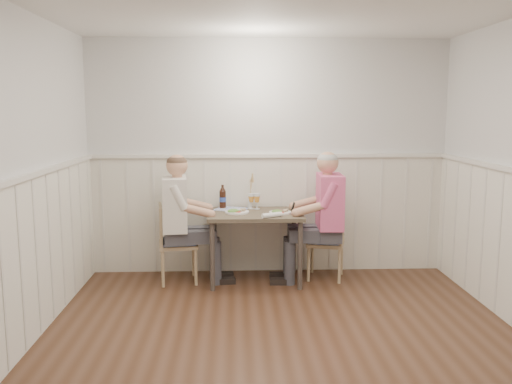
% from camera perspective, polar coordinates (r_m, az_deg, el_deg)
% --- Properties ---
extents(ground_plane, '(4.50, 4.50, 0.00)m').
position_cam_1_polar(ground_plane, '(4.22, 3.23, -17.00)').
color(ground_plane, '#462919').
extents(room_shell, '(4.04, 4.54, 2.60)m').
position_cam_1_polar(room_shell, '(3.82, 3.42, 4.02)').
color(room_shell, silver).
rests_on(room_shell, ground).
extents(wainscot, '(4.00, 4.49, 1.34)m').
position_cam_1_polar(wainscot, '(4.63, 2.48, -5.57)').
color(wainscot, silver).
rests_on(wainscot, ground).
extents(dining_table, '(0.99, 0.70, 0.75)m').
position_cam_1_polar(dining_table, '(5.75, -0.08, -3.11)').
color(dining_table, '#4C4138').
rests_on(dining_table, ground).
extents(chair_right, '(0.47, 0.47, 0.81)m').
position_cam_1_polar(chair_right, '(5.95, 7.85, -4.91)').
color(chair_right, tan).
rests_on(chair_right, ground).
extents(chair_left, '(0.45, 0.45, 0.84)m').
position_cam_1_polar(chair_left, '(5.84, -8.70, -5.04)').
color(chair_left, tan).
rests_on(chair_left, ground).
extents(man_in_pink, '(0.67, 0.46, 1.42)m').
position_cam_1_polar(man_in_pink, '(5.80, 7.29, -3.68)').
color(man_in_pink, '#3F3F47').
rests_on(man_in_pink, ground).
extents(diner_cream, '(0.68, 0.47, 1.40)m').
position_cam_1_polar(diner_cream, '(5.76, -8.06, -3.89)').
color(diner_cream, '#3F3F47').
rests_on(diner_cream, ground).
extents(plate_man, '(0.24, 0.24, 0.06)m').
position_cam_1_polar(plate_man, '(5.69, 2.50, -2.06)').
color(plate_man, white).
rests_on(plate_man, dining_table).
extents(plate_diner, '(0.26, 0.26, 0.06)m').
position_cam_1_polar(plate_diner, '(5.71, -2.13, -2.02)').
color(plate_diner, white).
rests_on(plate_diner, dining_table).
extents(beer_glass_a, '(0.07, 0.07, 0.17)m').
position_cam_1_polar(beer_glass_a, '(5.91, 0.10, -0.70)').
color(beer_glass_a, silver).
rests_on(beer_glass_a, dining_table).
extents(beer_glass_b, '(0.07, 0.07, 0.17)m').
position_cam_1_polar(beer_glass_b, '(5.92, -0.50, -0.70)').
color(beer_glass_b, silver).
rests_on(beer_glass_b, dining_table).
extents(beer_bottle, '(0.07, 0.07, 0.26)m').
position_cam_1_polar(beer_bottle, '(5.96, -3.53, -0.63)').
color(beer_bottle, black).
rests_on(beer_bottle, dining_table).
extents(rolled_napkin, '(0.22, 0.15, 0.05)m').
position_cam_1_polar(rolled_napkin, '(5.47, 1.69, -2.44)').
color(rolled_napkin, white).
rests_on(rolled_napkin, dining_table).
extents(grass_vase, '(0.05, 0.05, 0.41)m').
position_cam_1_polar(grass_vase, '(5.93, -0.67, 0.00)').
color(grass_vase, silver).
rests_on(grass_vase, dining_table).
extents(gingham_mat, '(0.40, 0.36, 0.01)m').
position_cam_1_polar(gingham_mat, '(5.92, -2.62, -1.81)').
color(gingham_mat, '#4D62B0').
rests_on(gingham_mat, dining_table).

